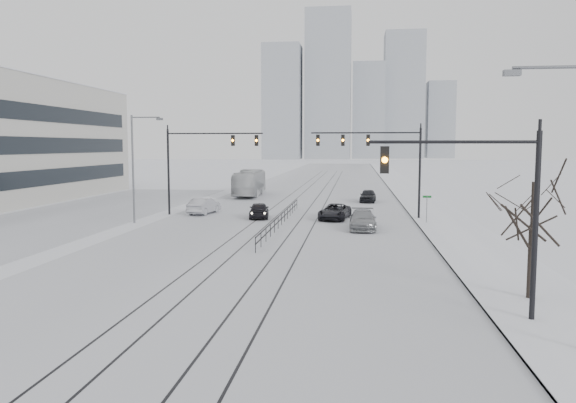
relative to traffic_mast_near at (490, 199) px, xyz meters
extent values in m
plane|color=white|center=(-10.79, -6.00, -4.56)|extent=(500.00, 500.00, 0.00)
cube|color=silver|center=(-10.79, 54.00, -4.55)|extent=(22.00, 260.00, 0.02)
cube|color=white|center=(2.71, 54.00, -4.48)|extent=(5.00, 260.00, 0.16)
cube|color=gray|center=(0.26, 54.00, -4.50)|extent=(0.10, 260.00, 0.12)
cube|color=silver|center=(-30.79, 29.00, -4.55)|extent=(14.00, 60.00, 0.03)
cube|color=black|center=(-13.39, 34.00, -4.54)|extent=(0.10, 180.00, 0.01)
cube|color=black|center=(-11.99, 34.00, -4.54)|extent=(0.10, 180.00, 0.01)
cube|color=black|center=(-9.59, 34.00, -4.54)|extent=(0.10, 180.00, 0.01)
cube|color=black|center=(-8.19, 34.00, -4.54)|extent=(0.10, 180.00, 0.01)
cube|color=#91979F|center=(-40.79, 254.00, 22.94)|extent=(18.00, 18.00, 55.00)
cube|color=#91979F|center=(-18.79, 262.00, 31.44)|extent=(22.00, 22.00, 72.00)
cube|color=#91979F|center=(1.21, 270.00, 19.44)|extent=(16.00, 16.00, 48.00)
cube|color=#91979F|center=(19.21, 278.00, 27.44)|extent=(20.00, 20.00, 64.00)
cube|color=#91979F|center=(39.21, 286.00, 15.44)|extent=(14.00, 14.00, 40.00)
cylinder|color=black|center=(1.61, 0.00, -1.06)|extent=(0.20, 0.20, 7.00)
cylinder|color=black|center=(-1.39, 0.00, 2.04)|extent=(6.00, 0.12, 0.12)
cube|color=black|center=(-3.79, 0.00, 1.39)|extent=(0.32, 0.24, 1.00)
sphere|color=orange|center=(-3.79, -0.14, 1.39)|extent=(0.22, 0.22, 0.22)
cylinder|color=black|center=(0.71, 29.00, -0.56)|extent=(0.20, 0.20, 8.00)
cylinder|color=black|center=(-4.04, 29.00, 3.04)|extent=(9.50, 0.12, 0.12)
cube|color=black|center=(-8.19, 29.00, 2.39)|extent=(0.32, 0.24, 1.00)
sphere|color=orange|center=(-8.19, 28.86, 2.39)|extent=(0.22, 0.22, 0.22)
cube|color=black|center=(-5.99, 29.00, 2.39)|extent=(0.32, 0.24, 1.00)
sphere|color=orange|center=(-5.99, 28.86, 2.39)|extent=(0.22, 0.22, 0.22)
cube|color=black|center=(-3.79, 29.00, 2.39)|extent=(0.32, 0.24, 1.00)
sphere|color=orange|center=(-3.79, 28.86, 2.39)|extent=(0.22, 0.22, 0.22)
cylinder|color=black|center=(-22.29, 30.00, -0.56)|extent=(0.20, 0.20, 8.00)
cylinder|color=black|center=(-17.79, 30.00, 3.04)|extent=(9.00, 0.12, 0.12)
cube|color=black|center=(-13.89, 30.00, 2.39)|extent=(0.32, 0.24, 1.00)
sphere|color=orange|center=(-13.89, 29.86, 2.39)|extent=(0.22, 0.22, 0.22)
cube|color=black|center=(-16.09, 30.00, 2.39)|extent=(0.32, 0.24, 1.00)
sphere|color=orange|center=(-16.09, 29.86, 2.39)|extent=(0.22, 0.22, 0.22)
cylinder|color=#595B60|center=(1.01, -3.00, 4.24)|extent=(2.40, 0.10, 0.10)
cube|color=#595B60|center=(-0.19, -3.00, 4.09)|extent=(0.50, 0.25, 0.18)
cylinder|color=#595B60|center=(-23.29, 24.00, -0.06)|extent=(0.16, 0.16, 9.00)
cylinder|color=#595B60|center=(-22.09, 24.00, 4.24)|extent=(2.40, 0.10, 0.10)
cube|color=#595B60|center=(-20.89, 24.00, 4.09)|extent=(0.50, 0.25, 0.18)
cylinder|color=black|center=(2.41, 3.00, -3.06)|extent=(0.26, 0.26, 3.00)
cylinder|color=black|center=(2.41, 3.00, -0.81)|extent=(0.18, 0.18, 2.50)
cube|color=black|center=(-10.79, 24.00, -3.61)|extent=(0.06, 24.00, 0.06)
cube|color=black|center=(-10.79, 24.00, -4.01)|extent=(0.06, 24.00, 0.06)
cylinder|color=#595B60|center=(1.01, 26.00, -3.36)|extent=(0.06, 0.06, 2.40)
cube|color=#0C4C19|center=(1.01, 26.00, -2.26)|extent=(0.70, 0.04, 0.18)
imported|color=black|center=(-13.38, 28.25, -3.84)|extent=(2.27, 4.43, 1.44)
imported|color=#AEAFB6|center=(-19.13, 30.77, -3.81)|extent=(2.26, 4.78, 1.51)
imported|color=black|center=(-6.62, 28.21, -3.88)|extent=(3.06, 5.19, 1.36)
imported|color=gray|center=(-4.25, 22.56, -3.83)|extent=(2.06, 5.07, 1.47)
imported|color=black|center=(-3.40, 44.03, -3.83)|extent=(2.09, 4.42, 1.46)
imported|color=#B9BBBD|center=(-18.46, 50.37, -2.91)|extent=(3.32, 11.99, 3.31)
camera|label=1|loc=(-4.84, -20.88, 1.90)|focal=35.00mm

